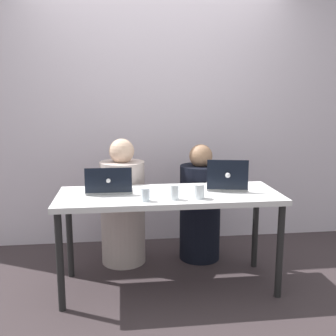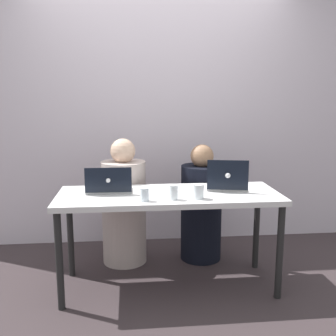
{
  "view_description": "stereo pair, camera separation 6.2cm",
  "coord_description": "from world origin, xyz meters",
  "px_view_note": "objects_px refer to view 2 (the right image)",
  "views": [
    {
      "loc": [
        -0.35,
        -2.83,
        1.48
      ],
      "look_at": [
        0.0,
        0.06,
        0.93
      ],
      "focal_mm": 42.0,
      "sensor_mm": 36.0,
      "label": 1
    },
    {
      "loc": [
        -0.29,
        -2.84,
        1.48
      ],
      "look_at": [
        0.0,
        0.06,
        0.93
      ],
      "focal_mm": 42.0,
      "sensor_mm": 36.0,
      "label": 2
    }
  ],
  "objects_px": {
    "water_glass_right": "(198,193)",
    "laptop_back_right": "(227,183)",
    "person_on_right": "(201,209)",
    "laptop_back_left": "(109,187)",
    "person_on_left": "(124,208)",
    "water_glass_center": "(174,193)",
    "water_glass_left": "(145,195)"
  },
  "relations": [
    {
      "from": "person_on_left",
      "to": "laptop_back_right",
      "type": "height_order",
      "value": "person_on_left"
    },
    {
      "from": "person_on_right",
      "to": "water_glass_center",
      "type": "distance_m",
      "value": 0.83
    },
    {
      "from": "water_glass_right",
      "to": "laptop_back_right",
      "type": "bearing_deg",
      "value": 42.63
    },
    {
      "from": "water_glass_left",
      "to": "person_on_right",
      "type": "bearing_deg",
      "value": 53.06
    },
    {
      "from": "laptop_back_left",
      "to": "water_glass_center",
      "type": "distance_m",
      "value": 0.52
    },
    {
      "from": "person_on_right",
      "to": "water_glass_center",
      "type": "height_order",
      "value": "person_on_right"
    },
    {
      "from": "laptop_back_left",
      "to": "laptop_back_right",
      "type": "height_order",
      "value": "laptop_back_right"
    },
    {
      "from": "water_glass_center",
      "to": "person_on_left",
      "type": "bearing_deg",
      "value": 117.34
    },
    {
      "from": "water_glass_left",
      "to": "water_glass_center",
      "type": "height_order",
      "value": "water_glass_center"
    },
    {
      "from": "water_glass_left",
      "to": "laptop_back_left",
      "type": "bearing_deg",
      "value": 133.56
    },
    {
      "from": "person_on_left",
      "to": "person_on_right",
      "type": "relative_size",
      "value": 1.06
    },
    {
      "from": "laptop_back_left",
      "to": "person_on_right",
      "type": "bearing_deg",
      "value": -150.36
    },
    {
      "from": "person_on_left",
      "to": "water_glass_left",
      "type": "xyz_separation_m",
      "value": [
        0.15,
        -0.71,
        0.3
      ]
    },
    {
      "from": "laptop_back_right",
      "to": "water_glass_center",
      "type": "xyz_separation_m",
      "value": [
        -0.45,
        -0.25,
        -0.01
      ]
    },
    {
      "from": "person_on_left",
      "to": "water_glass_right",
      "type": "relative_size",
      "value": 10.72
    },
    {
      "from": "laptop_back_right",
      "to": "water_glass_right",
      "type": "distance_m",
      "value": 0.37
    },
    {
      "from": "water_glass_center",
      "to": "water_glass_right",
      "type": "distance_m",
      "value": 0.18
    },
    {
      "from": "person_on_right",
      "to": "laptop_back_right",
      "type": "relative_size",
      "value": 2.96
    },
    {
      "from": "person_on_right",
      "to": "water_glass_center",
      "type": "relative_size",
      "value": 10.04
    },
    {
      "from": "person_on_right",
      "to": "water_glass_center",
      "type": "bearing_deg",
      "value": 55.59
    },
    {
      "from": "person_on_left",
      "to": "laptop_back_left",
      "type": "relative_size",
      "value": 3.22
    },
    {
      "from": "water_glass_right",
      "to": "laptop_back_left",
      "type": "bearing_deg",
      "value": 158.96
    },
    {
      "from": "laptop_back_left",
      "to": "water_glass_left",
      "type": "xyz_separation_m",
      "value": [
        0.26,
        -0.27,
        -0.0
      ]
    },
    {
      "from": "person_on_left",
      "to": "person_on_right",
      "type": "bearing_deg",
      "value": -170.03
    },
    {
      "from": "person_on_left",
      "to": "person_on_right",
      "type": "distance_m",
      "value": 0.69
    },
    {
      "from": "person_on_left",
      "to": "laptop_back_right",
      "type": "xyz_separation_m",
      "value": [
        0.8,
        -0.44,
        0.31
      ]
    },
    {
      "from": "laptop_back_left",
      "to": "water_glass_center",
      "type": "relative_size",
      "value": 3.29
    },
    {
      "from": "person_on_left",
      "to": "water_glass_center",
      "type": "xyz_separation_m",
      "value": [
        0.36,
        -0.69,
        0.3
      ]
    },
    {
      "from": "person_on_left",
      "to": "laptop_back_left",
      "type": "distance_m",
      "value": 0.54
    },
    {
      "from": "water_glass_left",
      "to": "water_glass_right",
      "type": "bearing_deg",
      "value": 3.65
    },
    {
      "from": "laptop_back_left",
      "to": "laptop_back_right",
      "type": "distance_m",
      "value": 0.91
    },
    {
      "from": "water_glass_center",
      "to": "water_glass_right",
      "type": "height_order",
      "value": "water_glass_center"
    }
  ]
}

